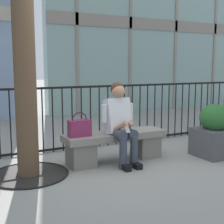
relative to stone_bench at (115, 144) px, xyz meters
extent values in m
plane|color=gray|center=(0.00, 0.00, -0.27)|extent=(60.00, 60.00, 0.00)
cube|color=gray|center=(0.00, 0.00, 0.13)|extent=(1.60, 0.44, 0.10)
cube|color=slate|center=(-0.56, 0.00, -0.10)|extent=(0.36, 0.37, 0.35)
cube|color=slate|center=(0.56, 0.00, -0.10)|extent=(0.36, 0.37, 0.35)
cylinder|color=#383D4C|center=(-0.07, -0.18, 0.20)|extent=(0.15, 0.40, 0.15)
cylinder|color=#383D4C|center=(-0.07, -0.38, -0.05)|extent=(0.11, 0.11, 0.45)
cube|color=black|center=(-0.07, -0.44, -0.23)|extent=(0.09, 0.22, 0.08)
cylinder|color=#383D4C|center=(0.11, -0.18, 0.20)|extent=(0.15, 0.40, 0.15)
cylinder|color=#383D4C|center=(0.11, -0.38, -0.05)|extent=(0.11, 0.11, 0.45)
cube|color=black|center=(0.11, -0.44, -0.23)|extent=(0.09, 0.22, 0.08)
cube|color=silver|center=(0.02, -0.04, 0.44)|extent=(0.36, 0.30, 0.55)
cylinder|color=silver|center=(-0.20, -0.04, 0.49)|extent=(0.08, 0.08, 0.26)
cylinder|color=tan|center=(-0.06, -0.26, 0.32)|extent=(0.16, 0.28, 0.20)
cylinder|color=silver|center=(0.24, -0.04, 0.49)|extent=(0.08, 0.08, 0.26)
cylinder|color=tan|center=(0.10, -0.26, 0.32)|extent=(0.16, 0.28, 0.20)
cube|color=silver|center=(0.02, -0.32, 0.30)|extent=(0.07, 0.10, 0.13)
sphere|color=tan|center=(0.02, -0.06, 0.81)|extent=(0.20, 0.20, 0.20)
sphere|color=#472816|center=(0.02, -0.03, 0.84)|extent=(0.20, 0.20, 0.20)
cube|color=#7A234C|center=(-0.58, -0.01, 0.30)|extent=(0.32, 0.15, 0.24)
torus|color=#49152D|center=(-0.58, -0.01, 0.42)|extent=(0.22, 0.02, 0.22)
cylinder|color=black|center=(-1.38, 0.93, 0.28)|extent=(0.02, 0.02, 1.11)
cylinder|color=black|center=(-1.21, 0.93, 0.28)|extent=(0.02, 0.02, 1.11)
cylinder|color=black|center=(-1.03, 0.93, 0.28)|extent=(0.02, 0.02, 1.11)
cylinder|color=black|center=(-0.86, 0.93, 0.28)|extent=(0.02, 0.02, 1.11)
cylinder|color=black|center=(-0.69, 0.93, 0.28)|extent=(0.02, 0.02, 1.11)
cylinder|color=black|center=(-0.52, 0.93, 0.28)|extent=(0.02, 0.02, 1.11)
cylinder|color=black|center=(-0.34, 0.93, 0.28)|extent=(0.02, 0.02, 1.11)
cylinder|color=black|center=(-0.17, 0.93, 0.28)|extent=(0.02, 0.02, 1.11)
cylinder|color=black|center=(0.00, 0.93, 0.28)|extent=(0.02, 0.02, 1.11)
cylinder|color=black|center=(0.17, 0.93, 0.28)|extent=(0.02, 0.02, 1.11)
cylinder|color=black|center=(0.34, 0.93, 0.28)|extent=(0.02, 0.02, 1.11)
cylinder|color=black|center=(0.52, 0.93, 0.28)|extent=(0.02, 0.02, 1.11)
cylinder|color=black|center=(0.69, 0.93, 0.28)|extent=(0.02, 0.02, 1.11)
cylinder|color=black|center=(0.86, 0.93, 0.28)|extent=(0.02, 0.02, 1.11)
cylinder|color=black|center=(1.03, 0.93, 0.28)|extent=(0.02, 0.02, 1.11)
cylinder|color=black|center=(1.21, 0.93, 0.28)|extent=(0.02, 0.02, 1.11)
cylinder|color=black|center=(1.38, 0.93, 0.28)|extent=(0.02, 0.02, 1.11)
cylinder|color=black|center=(1.55, 0.93, 0.28)|extent=(0.02, 0.02, 1.11)
cylinder|color=black|center=(1.72, 0.93, 0.28)|extent=(0.02, 0.02, 1.11)
cylinder|color=black|center=(1.89, 0.93, 0.28)|extent=(0.02, 0.02, 1.11)
cylinder|color=black|center=(2.07, 0.93, 0.28)|extent=(0.02, 0.02, 1.11)
cylinder|color=black|center=(2.24, 0.93, 0.28)|extent=(0.02, 0.02, 1.11)
cylinder|color=black|center=(2.41, 0.93, 0.28)|extent=(0.02, 0.02, 1.11)
cylinder|color=black|center=(2.58, 0.93, 0.28)|extent=(0.02, 0.02, 1.11)
cylinder|color=black|center=(2.76, 0.93, 0.28)|extent=(0.02, 0.02, 1.11)
cylinder|color=black|center=(2.93, 0.93, 0.28)|extent=(0.02, 0.02, 1.11)
cylinder|color=black|center=(3.10, 0.93, 0.28)|extent=(0.02, 0.02, 1.11)
cylinder|color=black|center=(3.27, 0.93, 0.28)|extent=(0.02, 0.02, 1.11)
cube|color=black|center=(0.00, 0.93, -0.22)|extent=(8.96, 0.04, 0.04)
cube|color=black|center=(0.00, 0.93, 0.82)|extent=(8.96, 0.04, 0.04)
cylinder|color=black|center=(-1.33, -0.04, -0.27)|extent=(1.03, 1.03, 0.01)
torus|color=black|center=(-1.33, -0.04, -0.26)|extent=(1.06, 1.06, 0.03)
cylinder|color=brown|center=(-1.33, -0.04, 1.43)|extent=(0.28, 0.28, 3.40)
cube|color=#4C4C51|center=(1.55, -0.49, -0.05)|extent=(0.57, 0.57, 0.45)
ellipsoid|color=#28602B|center=(1.55, -0.49, 0.36)|extent=(0.48, 0.48, 0.44)
cube|color=gray|center=(5.69, 4.62, 2.53)|extent=(10.77, 0.04, 0.36)
camera|label=1|loc=(-2.20, -4.16, 1.17)|focal=50.65mm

